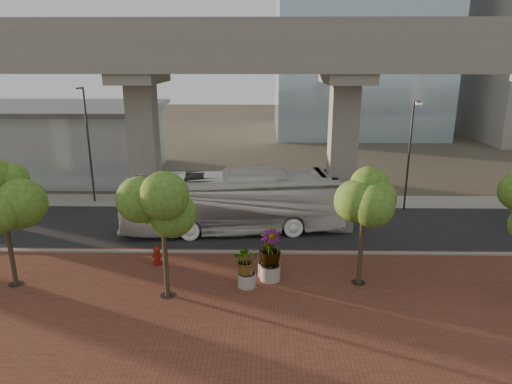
{
  "coord_description": "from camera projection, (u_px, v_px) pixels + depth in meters",
  "views": [
    {
      "loc": [
        1.3,
        -25.18,
        10.47
      ],
      "look_at": [
        0.82,
        0.5,
        2.83
      ],
      "focal_mm": 32.0,
      "sensor_mm": 36.0,
      "label": 1
    }
  ],
  "objects": [
    {
      "name": "asphalt_road",
      "position": [
        244.0,
        227.0,
        29.05
      ],
      "size": [
        90.0,
        8.0,
        0.04
      ],
      "primitive_type": "cube",
      "color": "black",
      "rests_on": "ground"
    },
    {
      "name": "street_tree_far_west",
      "position": [
        2.0,
        197.0,
        20.51
      ],
      "size": [
        3.54,
        3.54,
        5.97
      ],
      "color": "#4B3D2A",
      "rests_on": "ground"
    },
    {
      "name": "brick_plaza",
      "position": [
        233.0,
        311.0,
        19.46
      ],
      "size": [
        70.0,
        13.0,
        0.06
      ],
      "primitive_type": "cube",
      "color": "brown",
      "rests_on": "ground"
    },
    {
      "name": "planter_left",
      "position": [
        267.0,
        252.0,
        22.23
      ],
      "size": [
        1.93,
        1.93,
        2.12
      ],
      "color": "gray",
      "rests_on": "ground"
    },
    {
      "name": "transit_viaduct",
      "position": [
        243.0,
        113.0,
        26.98
      ],
      "size": [
        72.0,
        5.6,
        12.4
      ],
      "color": "gray",
      "rests_on": "ground"
    },
    {
      "name": "street_tree_near_east",
      "position": [
        365.0,
        192.0,
        20.58
      ],
      "size": [
        3.63,
        3.63,
        6.21
      ],
      "color": "#4B3D2A",
      "rests_on": "ground"
    },
    {
      "name": "fire_hydrant",
      "position": [
        157.0,
        255.0,
        23.69
      ],
      "size": [
        0.52,
        0.47,
        1.05
      ],
      "color": "maroon",
      "rests_on": "ground"
    },
    {
      "name": "streetlamp_west",
      "position": [
        87.0,
        137.0,
        32.74
      ],
      "size": [
        0.42,
        1.22,
        8.42
      ],
      "color": "#2E2E33",
      "rests_on": "ground"
    },
    {
      "name": "transit_bus",
      "position": [
        233.0,
        202.0,
        28.02
      ],
      "size": [
        13.75,
        4.53,
        3.76
      ],
      "primitive_type": "imported",
      "rotation": [
        0.0,
        0.0,
        1.67
      ],
      "color": "white",
      "rests_on": "ground"
    },
    {
      "name": "street_tree_near_west",
      "position": [
        162.0,
        206.0,
        19.51
      ],
      "size": [
        3.62,
        3.62,
        5.95
      ],
      "color": "#4B3D2A",
      "rests_on": "ground"
    },
    {
      "name": "streetlamp_east",
      "position": [
        410.0,
        148.0,
        30.97
      ],
      "size": [
        0.38,
        1.12,
        7.7
      ],
      "color": "#2B2B2F",
      "rests_on": "ground"
    },
    {
      "name": "planter_front",
      "position": [
        247.0,
        262.0,
        21.19
      ],
      "size": [
        1.89,
        1.89,
        2.07
      ],
      "color": "#B0AC9F",
      "rests_on": "ground"
    },
    {
      "name": "station_pavilion",
      "position": [
        33.0,
        139.0,
        41.92
      ],
      "size": [
        23.0,
        13.0,
        6.3
      ],
      "color": "#A5B8BD",
      "rests_on": "ground"
    },
    {
      "name": "curb_strip",
      "position": [
        240.0,
        252.0,
        25.2
      ],
      "size": [
        70.0,
        0.25,
        0.16
      ],
      "primitive_type": "cube",
      "color": "gray",
      "rests_on": "ground"
    },
    {
      "name": "far_sidewalk",
      "position": [
        247.0,
        201.0,
        34.32
      ],
      "size": [
        90.0,
        3.0,
        0.06
      ],
      "primitive_type": "cube",
      "color": "gray",
      "rests_on": "ground"
    },
    {
      "name": "ground",
      "position": [
        242.0,
        240.0,
        27.14
      ],
      "size": [
        160.0,
        160.0,
        0.0
      ],
      "primitive_type": "plane",
      "color": "#3C372C",
      "rests_on": "ground"
    },
    {
      "name": "planter_right",
      "position": [
        270.0,
        250.0,
        21.75
      ],
      "size": [
        2.37,
        2.37,
        2.53
      ],
      "color": "#A5A195",
      "rests_on": "ground"
    }
  ]
}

